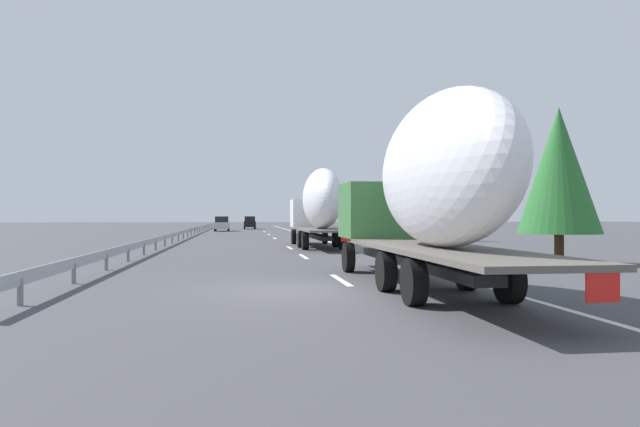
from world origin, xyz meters
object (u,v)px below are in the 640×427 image
Objects in this scene: road_sign at (320,212)px; car_silver_hatch at (222,224)px; truck_lead at (319,205)px; car_black_suv at (250,223)px; truck_trailing at (428,186)px.

car_silver_hatch is at bearing 29.29° from road_sign.
truck_lead reaches higher than car_silver_hatch.
truck_lead is 51.79m from car_black_suv.
road_sign is at bearing -150.71° from car_silver_hatch.
truck_trailing is 42.62m from road_sign.
road_sign is (22.01, -3.10, -0.26)m from truck_lead.
truck_lead is 22.23m from road_sign.
car_silver_hatch is 20.87m from road_sign.
truck_lead is 2.76× the size of car_silver_hatch.
car_black_suv is at bearing 12.23° from road_sign.
truck_trailing reaches higher than truck_lead.
road_sign reaches higher than car_silver_hatch.
truck_trailing is 3.17× the size of car_black_suv.
truck_lead is 2.85× the size of car_black_suv.
road_sign is at bearing -4.17° from truck_trailing.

